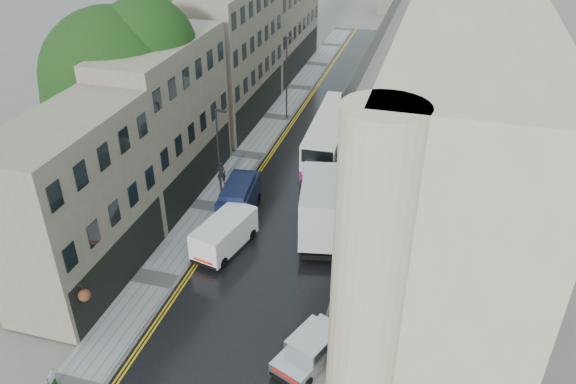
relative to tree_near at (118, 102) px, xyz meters
The scene contains 16 objects.
road 16.14m from the tree_near, 30.96° to the left, with size 9.00×85.00×0.02m, color black.
left_sidewalk 12.16m from the tree_near, 48.44° to the left, with size 2.70×85.00×0.12m, color gray.
right_sidewalk 20.59m from the tree_near, 22.73° to the left, with size 1.80×85.00×0.12m, color slate.
old_shop_row 10.50m from the tree_near, 73.04° to the left, with size 4.50×56.00×12.00m, color gray, non-canonical shape.
modern_block 23.58m from the tree_near, 14.74° to the left, with size 8.00×40.00×14.00m, color beige, non-canonical shape.
tree_near is the anchor object (origin of this frame).
tree_far 13.02m from the tree_near, 88.68° to the left, with size 9.24×9.24×12.46m, color black, non-canonical shape.
cream_bus 14.67m from the tree_near, 29.59° to the left, with size 2.65×11.66×3.18m, color white, non-canonical shape.
white_lorry 15.33m from the tree_near, 14.39° to the right, with size 2.36×7.86×4.13m, color silver, non-canonical shape.
silver_hatchback 21.56m from the tree_near, 41.25° to the right, with size 1.87×4.28×1.60m, color #B5B6BA, non-canonical shape.
white_van 12.01m from the tree_near, 38.59° to the right, with size 2.05×4.79×2.17m, color white, non-canonical shape.
navy_van 10.33m from the tree_near, 18.58° to the right, with size 2.00×4.99×2.55m, color #0E1533, non-canonical shape.
pedestrian 8.94m from the tree_near, 20.63° to the left, with size 0.68×0.44×1.86m, color black.
lamp_post_near 8.07m from the tree_near, ahead, with size 0.82×0.18×7.28m, color black, non-canonical shape.
lamp_post_far 17.68m from the tree_near, 64.17° to the left, with size 0.86×0.19×7.68m, color black, non-canonical shape.
estate_sign 19.57m from the tree_near, 71.87° to the right, with size 0.08×0.53×0.88m, color white, non-canonical shape.
Camera 1 is at (8.65, -11.73, 21.41)m, focal length 35.00 mm.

